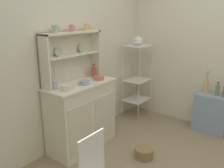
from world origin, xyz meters
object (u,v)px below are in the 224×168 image
(hutch_cabinet, at_px, (82,115))
(porcelain_teapot, at_px, (138,41))
(bowl_mixing_large, at_px, (68,87))
(floor_basket, at_px, (144,153))
(oil_bottle, at_px, (217,90))
(hutch_shelf_unit, at_px, (70,53))
(side_shelf_blue, at_px, (211,113))
(utensil_jar, at_px, (54,84))
(cup_sage_0, at_px, (55,29))
(jam_bottle, at_px, (94,72))
(bakers_rack, at_px, (137,75))
(flower_vase, at_px, (206,85))

(hutch_cabinet, xyz_separation_m, porcelain_teapot, (1.33, -0.04, 0.88))
(bowl_mixing_large, bearing_deg, hutch_cabinet, 14.50)
(floor_basket, relative_size, oil_bottle, 1.14)
(hutch_shelf_unit, relative_size, porcelain_teapot, 3.82)
(hutch_shelf_unit, bearing_deg, side_shelf_blue, -43.13)
(utensil_jar, bearing_deg, cup_sage_0, 22.65)
(floor_basket, xyz_separation_m, bowl_mixing_large, (-0.56, 0.75, 0.88))
(bowl_mixing_large, xyz_separation_m, jam_bottle, (0.64, 0.16, 0.04))
(bakers_rack, height_order, bowl_mixing_large, bakers_rack)
(hutch_cabinet, xyz_separation_m, bowl_mixing_large, (-0.28, -0.07, 0.48))
(oil_bottle, bearing_deg, utensil_jar, 143.50)
(cup_sage_0, distance_m, oil_bottle, 2.47)
(porcelain_teapot, height_order, flower_vase, porcelain_teapot)
(hutch_cabinet, bearing_deg, utensil_jar, 167.68)
(hutch_shelf_unit, xyz_separation_m, oil_bottle, (1.53, -1.48, -0.61))
(porcelain_teapot, relative_size, oil_bottle, 1.14)
(bakers_rack, bearing_deg, jam_bottle, 172.35)
(side_shelf_blue, xyz_separation_m, jam_bottle, (-1.17, 1.36, 0.68))
(floor_basket, bearing_deg, bakers_rack, 36.47)
(floor_basket, bearing_deg, utensil_jar, 125.24)
(oil_bottle, bearing_deg, jam_bottle, 129.82)
(hutch_shelf_unit, bearing_deg, cup_sage_0, -171.02)
(floor_basket, height_order, bowl_mixing_large, bowl_mixing_large)
(hutch_shelf_unit, distance_m, side_shelf_blue, 2.32)
(bowl_mixing_large, distance_m, utensil_jar, 0.17)
(hutch_shelf_unit, distance_m, porcelain_teapot, 1.35)
(hutch_cabinet, xyz_separation_m, cup_sage_0, (-0.25, 0.12, 1.14))
(side_shelf_blue, bearing_deg, bowl_mixing_large, 146.55)
(hutch_shelf_unit, relative_size, bakers_rack, 0.71)
(hutch_cabinet, xyz_separation_m, side_shelf_blue, (1.53, -1.27, -0.17))
(hutch_shelf_unit, distance_m, bakers_rack, 1.45)
(floor_basket, bearing_deg, side_shelf_blue, -19.72)
(bakers_rack, xyz_separation_m, floor_basket, (-1.05, -0.78, -0.70))
(side_shelf_blue, relative_size, cup_sage_0, 6.40)
(bakers_rack, bearing_deg, porcelain_teapot, -180.00)
(side_shelf_blue, relative_size, bowl_mixing_large, 3.63)
(floor_basket, height_order, utensil_jar, utensil_jar)
(hutch_cabinet, xyz_separation_m, jam_bottle, (0.36, 0.09, 0.52))
(floor_basket, bearing_deg, hutch_cabinet, 108.66)
(side_shelf_blue, height_order, floor_basket, side_shelf_blue)
(hutch_shelf_unit, bearing_deg, hutch_cabinet, -90.00)
(hutch_shelf_unit, distance_m, flower_vase, 2.09)
(jam_bottle, xyz_separation_m, flower_vase, (1.17, -1.24, -0.25))
(hutch_shelf_unit, bearing_deg, floor_basket, -74.25)
(cup_sage_0, bearing_deg, oil_bottle, -38.94)
(jam_bottle, bearing_deg, bakers_rack, -7.65)
(side_shelf_blue, distance_m, utensil_jar, 2.42)
(utensil_jar, bearing_deg, jam_bottle, 0.63)
(side_shelf_blue, xyz_separation_m, flower_vase, (0.00, 0.12, 0.44))
(utensil_jar, bearing_deg, porcelain_teapot, -4.16)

